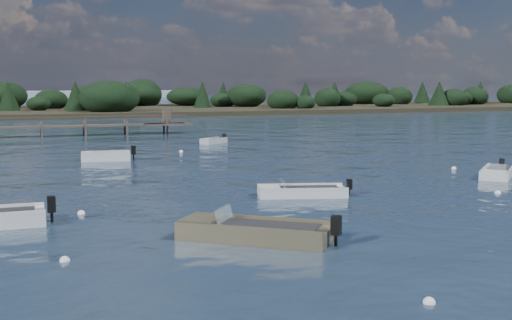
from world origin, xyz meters
name	(u,v)px	position (x,y,z in m)	size (l,w,h in m)	color
ground	(114,127)	(0.00, 60.00, 0.00)	(400.00, 400.00, 0.00)	#19283A
tender_far_white	(106,158)	(-5.51, 25.16, 0.18)	(3.82, 1.74, 1.29)	silver
dinghy_mid_white_a	(302,193)	(1.42, 7.32, 0.14)	(4.62, 2.70, 1.06)	silver
dinghy_near_olive	(254,235)	(-3.77, 0.01, 0.18)	(5.29, 4.77, 1.37)	brown
tender_far_grey_b	(214,142)	(5.30, 34.76, 0.15)	(2.87, 2.36, 1.03)	#A7ABAE
dinghy_mid_white_b	(497,174)	(14.81, 9.19, 0.14)	(4.05, 3.91, 1.10)	silver
buoy_a	(429,303)	(-1.96, -7.59, 0.00)	(0.32, 0.32, 0.32)	white
buoy_b	(498,194)	(10.80, 4.56, 0.00)	(0.32, 0.32, 0.32)	white
buoy_c	(81,214)	(-8.98, 6.71, 0.00)	(0.32, 0.32, 0.32)	white
buoy_d	(508,169)	(17.79, 11.66, 0.00)	(0.32, 0.32, 0.32)	white
buoy_e	(181,152)	(0.82, 28.90, 0.00)	(0.32, 0.32, 0.32)	white
buoy_extra_a	(454,169)	(14.62, 12.91, 0.00)	(0.32, 0.32, 0.32)	white
buoy_extra_b	(65,261)	(-10.16, -0.48, 0.00)	(0.32, 0.32, 0.32)	white
far_headland	(213,101)	(25.00, 100.00, 1.96)	(190.00, 40.00, 5.80)	black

